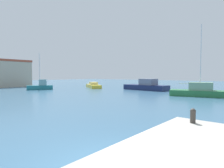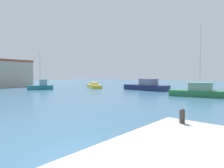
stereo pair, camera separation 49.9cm
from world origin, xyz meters
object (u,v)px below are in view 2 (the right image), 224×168
(sailboat_teal_far_right, at_px, (41,86))
(motorboat_yellow_far_left, at_px, (94,86))
(motorboat_navy_mid_harbor, at_px, (146,86))
(sailboat_green_center_channel, at_px, (200,91))
(mooring_bollard, at_px, (182,115))

(sailboat_teal_far_right, xyz_separation_m, motorboat_yellow_far_left, (10.80, -3.76, -0.23))
(motorboat_navy_mid_harbor, height_order, motorboat_yellow_far_left, motorboat_navy_mid_harbor)
(sailboat_green_center_channel, bearing_deg, mooring_bollard, -165.22)
(sailboat_teal_far_right, distance_m, sailboat_green_center_channel, 28.58)
(motorboat_yellow_far_left, height_order, sailboat_green_center_channel, sailboat_green_center_channel)
(sailboat_green_center_channel, bearing_deg, sailboat_teal_far_right, 106.74)
(mooring_bollard, height_order, motorboat_navy_mid_harbor, motorboat_navy_mid_harbor)
(motorboat_yellow_far_left, bearing_deg, sailboat_green_center_channel, -96.22)
(sailboat_teal_far_right, bearing_deg, motorboat_navy_mid_harbor, -51.61)
(sailboat_teal_far_right, relative_size, sailboat_green_center_channel, 0.74)
(motorboat_navy_mid_harbor, relative_size, sailboat_green_center_channel, 0.91)
(sailboat_teal_far_right, height_order, motorboat_yellow_far_left, sailboat_teal_far_right)
(mooring_bollard, bearing_deg, sailboat_green_center_channel, 14.78)
(sailboat_teal_far_right, bearing_deg, sailboat_green_center_channel, -73.26)
(sailboat_teal_far_right, bearing_deg, motorboat_yellow_far_left, -19.20)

